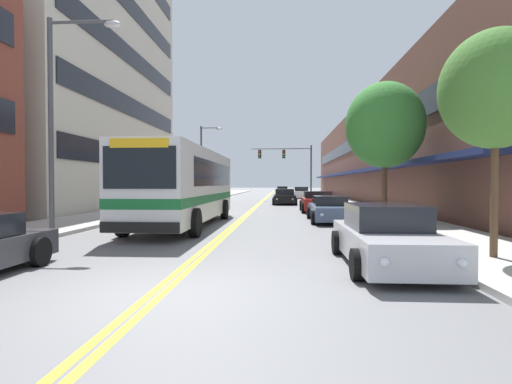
{
  "coord_description": "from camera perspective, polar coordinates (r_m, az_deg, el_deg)",
  "views": [
    {
      "loc": [
        2.09,
        -6.54,
        1.84
      ],
      "look_at": [
        0.12,
        22.89,
        1.2
      ],
      "focal_mm": 28.0,
      "sensor_mm": 36.0,
      "label": 1
    }
  ],
  "objects": [
    {
      "name": "centre_line",
      "position": [
        43.63,
        1.08,
        -1.16
      ],
      "size": [
        0.34,
        106.0,
        0.01
      ],
      "color": "yellow",
      "rests_on": "ground_plane"
    },
    {
      "name": "sidewalk_right",
      "position": [
        43.89,
        10.7,
        -1.08
      ],
      "size": [
        3.69,
        106.0,
        0.13
      ],
      "color": "#B2ADA5",
      "rests_on": "ground_plane"
    },
    {
      "name": "street_tree_right_near",
      "position": [
        10.94,
        31.04,
        12.42
      ],
      "size": [
        2.48,
        2.48,
        5.24
      ],
      "color": "brown",
      "rests_on": "sidewalk_right"
    },
    {
      "name": "sidewalk_left",
      "position": [
        44.58,
        -8.4,
        -1.04
      ],
      "size": [
        3.69,
        106.0,
        0.13
      ],
      "color": "#B2ADA5",
      "rests_on": "ground_plane"
    },
    {
      "name": "car_white_parked_right_mid",
      "position": [
        49.65,
        6.48,
        -0.12
      ],
      "size": [
        2.16,
        4.52,
        1.41
      ],
      "color": "white",
      "rests_on": "ground_plane"
    },
    {
      "name": "car_black_moving_lead",
      "position": [
        35.06,
        4.11,
        -0.74
      ],
      "size": [
        2.11,
        4.32,
        1.35
      ],
      "color": "black",
      "rests_on": "ground_plane"
    },
    {
      "name": "car_slate_blue_parked_right_far",
      "position": [
        19.59,
        10.48,
        -2.46
      ],
      "size": [
        2.0,
        4.91,
        1.23
      ],
      "color": "#475675",
      "rests_on": "ground_plane"
    },
    {
      "name": "fire_hydrant",
      "position": [
        15.86,
        17.93,
        -3.63
      ],
      "size": [
        0.32,
        0.24,
        0.76
      ],
      "color": "#B7B7BC",
      "rests_on": "sidewalk_right"
    },
    {
      "name": "car_champagne_parked_left_far",
      "position": [
        38.08,
        -5.96,
        -0.54
      ],
      "size": [
        2.06,
        4.93,
        1.43
      ],
      "color": "beige",
      "rests_on": "ground_plane"
    },
    {
      "name": "car_beige_parked_left_mid",
      "position": [
        31.79,
        -8.04,
        -0.91
      ],
      "size": [
        2.19,
        4.48,
        1.41
      ],
      "color": "#BCAD89",
      "rests_on": "ground_plane"
    },
    {
      "name": "storefront_row_right",
      "position": [
        45.09,
        18.45,
        4.97
      ],
      "size": [
        9.1,
        68.0,
        9.64
      ],
      "color": "brown",
      "rests_on": "ground_plane"
    },
    {
      "name": "street_lamp_left_far",
      "position": [
        36.64,
        -7.39,
        4.94
      ],
      "size": [
        1.99,
        0.28,
        7.02
      ],
      "color": "#47474C",
      "rests_on": "ground_plane"
    },
    {
      "name": "car_charcoal_moving_second",
      "position": [
        62.23,
        3.78,
        0.14
      ],
      "size": [
        2.08,
        4.29,
        1.36
      ],
      "color": "#232328",
      "rests_on": "ground_plane"
    },
    {
      "name": "car_red_parked_right_end",
      "position": [
        26.07,
        8.79,
        -1.42
      ],
      "size": [
        2.2,
        4.47,
        1.33
      ],
      "color": "maroon",
      "rests_on": "ground_plane"
    },
    {
      "name": "car_silver_parked_right_foreground",
      "position": [
        9.46,
        18.15,
        -6.23
      ],
      "size": [
        2.05,
        4.69,
        1.36
      ],
      "color": "#B7B7BC",
      "rests_on": "ground_plane"
    },
    {
      "name": "street_lamp_left_near",
      "position": [
        14.37,
        -26.01,
        10.91
      ],
      "size": [
        2.41,
        0.28,
        7.09
      ],
      "color": "#47474C",
      "rests_on": "ground_plane"
    },
    {
      "name": "city_bus",
      "position": [
        17.82,
        -9.95,
        1.19
      ],
      "size": [
        2.82,
        11.32,
        3.24
      ],
      "color": "silver",
      "rests_on": "ground_plane"
    },
    {
      "name": "ground_plane",
      "position": [
        43.63,
        1.08,
        -1.16
      ],
      "size": [
        240.0,
        240.0,
        0.0
      ],
      "primitive_type": "plane",
      "color": "slate"
    },
    {
      "name": "street_tree_right_mid",
      "position": [
        20.56,
        17.93,
        9.07
      ],
      "size": [
        3.77,
        3.77,
        6.61
      ],
      "color": "brown",
      "rests_on": "sidewalk_right"
    },
    {
      "name": "office_tower_left",
      "position": [
        36.06,
        -26.61,
        16.58
      ],
      "size": [
        12.08,
        22.51,
        22.91
      ],
      "color": "beige",
      "rests_on": "ground_plane"
    },
    {
      "name": "traffic_signal_mast",
      "position": [
        44.07,
        4.8,
        4.46
      ],
      "size": [
        6.72,
        0.38,
        6.0
      ],
      "color": "#47474C",
      "rests_on": "ground_plane"
    }
  ]
}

